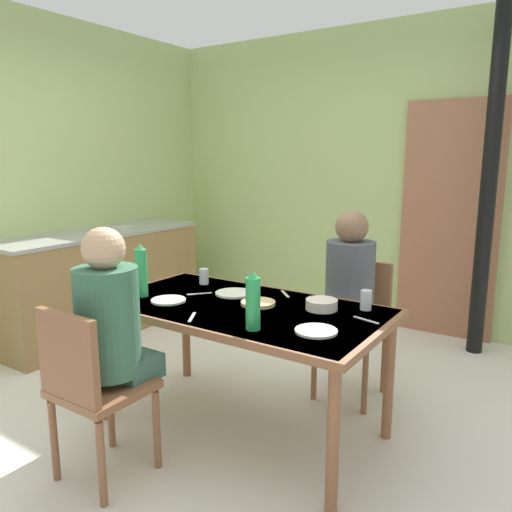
{
  "coord_description": "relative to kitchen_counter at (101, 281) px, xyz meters",
  "views": [
    {
      "loc": [
        1.8,
        -2.14,
        1.53
      ],
      "look_at": [
        0.28,
        0.15,
        0.98
      ],
      "focal_mm": 34.86,
      "sensor_mm": 36.0,
      "label": 1
    }
  ],
  "objects": [
    {
      "name": "cutlery_knife_near",
      "position": [
        1.92,
        -0.99,
        0.29
      ],
      "size": [
        0.09,
        0.14,
        0.0
      ],
      "primitive_type": "cube",
      "rotation": [
        0.0,
        0.0,
        2.1
      ],
      "color": "silver",
      "rests_on": "dining_table"
    },
    {
      "name": "dining_table",
      "position": [
        2.0,
        -0.67,
        0.22
      ],
      "size": [
        1.6,
        0.86,
        0.73
      ],
      "color": "brown",
      "rests_on": "ground_plane"
    },
    {
      "name": "chair_far_diner",
      "position": [
        2.36,
        0.11,
        0.05
      ],
      "size": [
        0.4,
        0.4,
        0.87
      ],
      "rotation": [
        0.0,
        0.0,
        3.14
      ],
      "color": "brown",
      "rests_on": "ground_plane"
    },
    {
      "name": "water_bottle_green_far",
      "position": [
        1.41,
        -0.84,
        0.43
      ],
      "size": [
        0.07,
        0.07,
        0.31
      ],
      "color": "green",
      "rests_on": "dining_table"
    },
    {
      "name": "kitchen_counter",
      "position": [
        0.0,
        0.0,
        0.0
      ],
      "size": [
        0.61,
        1.92,
        0.91
      ],
      "color": "olive",
      "rests_on": "ground_plane"
    },
    {
      "name": "person_far_diner",
      "position": [
        2.36,
        -0.03,
        0.33
      ],
      "size": [
        0.3,
        0.37,
        0.77
      ],
      "rotation": [
        0.0,
        0.0,
        3.14
      ],
      "color": "#494D4E",
      "rests_on": "ground_plane"
    },
    {
      "name": "wall_back",
      "position": [
        1.72,
        1.66,
        0.9
      ],
      "size": [
        4.29,
        0.1,
        2.7
      ],
      "primitive_type": "cube",
      "color": "#ADC579",
      "rests_on": "ground_plane"
    },
    {
      "name": "cutlery_fork_far",
      "position": [
        1.66,
        -0.62,
        0.29
      ],
      "size": [
        0.11,
        0.13,
        0.0
      ],
      "primitive_type": "cube",
      "rotation": [
        0.0,
        0.0,
        4.02
      ],
      "color": "silver",
      "rests_on": "dining_table"
    },
    {
      "name": "cutlery_knife_far",
      "position": [
        2.09,
        -0.35,
        0.29
      ],
      "size": [
        0.12,
        0.12,
        0.0
      ],
      "primitive_type": "cube",
      "rotation": [
        0.0,
        0.0,
        2.35
      ],
      "color": "silver",
      "rests_on": "dining_table"
    },
    {
      "name": "wall_left",
      "position": [
        -0.33,
        -0.09,
        0.9
      ],
      "size": [
        0.1,
        3.5,
        2.7
      ],
      "primitive_type": "cube",
      "color": "#AEC47A",
      "rests_on": "ground_plane"
    },
    {
      "name": "door_wooden",
      "position": [
        2.57,
        1.58,
        0.55
      ],
      "size": [
        0.8,
        0.05,
        2.0
      ],
      "primitive_type": "cube",
      "color": "#9C6246",
      "rests_on": "ground_plane"
    },
    {
      "name": "water_bottle_green_near",
      "position": [
        2.27,
        -0.96,
        0.42
      ],
      "size": [
        0.07,
        0.07,
        0.29
      ],
      "color": "green",
      "rests_on": "dining_table"
    },
    {
      "name": "dinner_plate_near_left",
      "position": [
        2.54,
        -0.83,
        0.29
      ],
      "size": [
        0.2,
        0.2,
        0.01
      ],
      "primitive_type": "cylinder",
      "color": "white",
      "rests_on": "dining_table"
    },
    {
      "name": "dinner_plate_near_right",
      "position": [
        1.84,
        -0.51,
        0.29
      ],
      "size": [
        0.22,
        0.22,
        0.01
      ],
      "primitive_type": "cylinder",
      "color": "white",
      "rests_on": "dining_table"
    },
    {
      "name": "serving_bowl_center",
      "position": [
        2.4,
        -0.5,
        0.31
      ],
      "size": [
        0.17,
        0.17,
        0.05
      ],
      "primitive_type": "cylinder",
      "color": "#F1DCCA",
      "rests_on": "dining_table"
    },
    {
      "name": "chair_near_diner",
      "position": [
        1.69,
        -1.45,
        0.05
      ],
      "size": [
        0.4,
        0.4,
        0.87
      ],
      "color": "brown",
      "rests_on": "ground_plane"
    },
    {
      "name": "person_near_diner",
      "position": [
        1.69,
        -1.32,
        0.33
      ],
      "size": [
        0.3,
        0.37,
        0.77
      ],
      "color": "#3A6152",
      "rests_on": "ground_plane"
    },
    {
      "name": "dinner_plate_far_center",
      "position": [
        1.62,
        -0.84,
        0.29
      ],
      "size": [
        0.2,
        0.2,
        0.01
      ],
      "primitive_type": "cylinder",
      "color": "white",
      "rests_on": "dining_table"
    },
    {
      "name": "stove_pipe_column",
      "position": [
        2.9,
        1.31,
        0.9
      ],
      "size": [
        0.12,
        0.12,
        2.7
      ],
      "primitive_type": "cylinder",
      "color": "black",
      "rests_on": "ground_plane"
    },
    {
      "name": "drinking_glass_by_far_diner",
      "position": [
        1.53,
        -0.42,
        0.33
      ],
      "size": [
        0.06,
        0.06,
        0.1
      ],
      "primitive_type": "cylinder",
      "color": "silver",
      "rests_on": "dining_table"
    },
    {
      "name": "cutlery_fork_near",
      "position": [
        2.67,
        -0.54,
        0.29
      ],
      "size": [
        0.15,
        0.06,
        0.0
      ],
      "primitive_type": "cube",
      "rotation": [
        0.0,
        0.0,
        2.87
      ],
      "color": "silver",
      "rests_on": "dining_table"
    },
    {
      "name": "drinking_glass_by_near_diner",
      "position": [
        2.6,
        -0.37,
        0.34
      ],
      "size": [
        0.06,
        0.06,
        0.11
      ],
      "primitive_type": "cylinder",
      "color": "silver",
      "rests_on": "dining_table"
    },
    {
      "name": "bread_plate_sliced",
      "position": [
        2.08,
        -0.62,
        0.29
      ],
      "size": [
        0.19,
        0.19,
        0.02
      ],
      "primitive_type": "cylinder",
      "color": "#DBB77A",
      "rests_on": "dining_table"
    },
    {
      "name": "ground_plane",
      "position": [
        1.72,
        -0.68,
        -0.45
      ],
      "size": [
        6.06,
        6.06,
        0.0
      ],
      "primitive_type": "plane",
      "color": "silver"
    }
  ]
}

